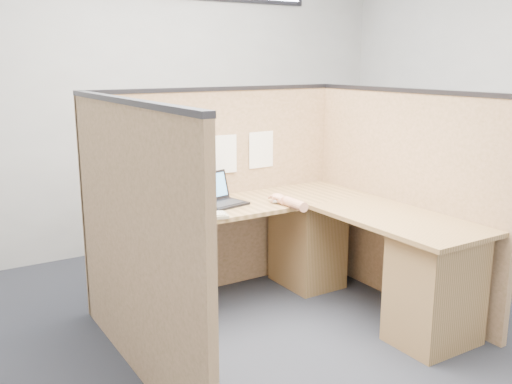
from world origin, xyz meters
TOP-DOWN VIEW (x-y plane):
  - floor at (0.00, 0.00)m, footprint 5.00×5.00m
  - wall_back at (0.00, 2.25)m, footprint 5.00×0.00m
  - cubicle_partitions at (0.00, 0.43)m, footprint 2.06×1.83m
  - l_desk at (0.18, 0.29)m, footprint 1.95×1.75m
  - laptop at (-0.13, 0.74)m, footprint 0.34×0.34m
  - keyboard at (-0.44, 0.48)m, footprint 0.41×0.24m
  - mouse at (0.22, 0.54)m, footprint 0.11×0.08m
  - hand_forearm at (0.23, 0.40)m, footprint 0.10×0.37m
  - blue_poster at (-0.88, 0.97)m, footprint 0.17×0.01m
  - american_flag at (-0.77, 0.96)m, footprint 0.21×0.01m
  - file_holder at (-0.32, 0.94)m, footprint 0.23×0.05m
  - paper_left at (0.02, 0.97)m, footprint 0.22×0.03m
  - paper_right at (0.36, 0.97)m, footprint 0.22×0.01m

SIDE VIEW (x-z plane):
  - floor at x=0.00m, z-range 0.00..0.00m
  - l_desk at x=0.18m, z-range 0.03..0.76m
  - keyboard at x=-0.44m, z-range 0.73..0.76m
  - mouse at x=0.22m, z-range 0.73..0.77m
  - hand_forearm at x=0.23m, z-range 0.73..0.80m
  - cubicle_partitions at x=0.00m, z-range 0.00..1.53m
  - laptop at x=-0.13m, z-range 0.68..0.89m
  - paper_left at x=0.02m, z-range 0.90..1.18m
  - paper_right at x=0.36m, z-range 0.90..1.18m
  - file_holder at x=-0.32m, z-range 0.92..1.21m
  - american_flag at x=-0.77m, z-range 1.12..1.48m
  - blue_poster at x=-0.88m, z-range 1.24..1.47m
  - wall_back at x=0.00m, z-range -1.10..3.90m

